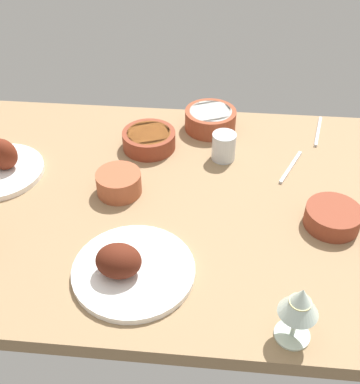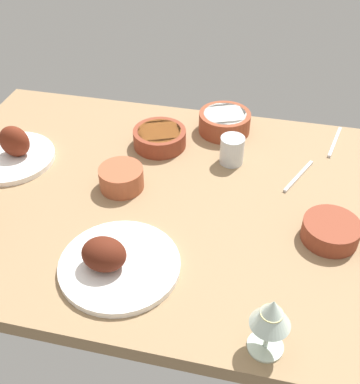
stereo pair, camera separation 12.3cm
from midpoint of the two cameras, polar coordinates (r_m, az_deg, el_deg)
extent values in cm
cube|color=#937551|center=(125.55, 2.80, -1.52)|extent=(140.00, 90.00, 4.00)
cylinder|color=white|center=(106.85, -3.91, -8.86)|extent=(26.95, 26.95, 1.60)
ellipsoid|color=#511E11|center=(103.40, -5.68, -7.55)|extent=(9.86, 7.79, 7.70)
cylinder|color=white|center=(143.10, -17.24, 3.83)|extent=(24.98, 24.98, 1.60)
ellipsoid|color=#602314|center=(140.17, -16.78, 5.69)|extent=(8.70, 6.26, 9.43)
cylinder|color=brown|center=(149.47, 7.70, 8.15)|extent=(15.76, 15.76, 6.24)
cylinder|color=white|center=(148.12, 7.79, 9.01)|extent=(12.93, 12.93, 1.00)
cylinder|color=brown|center=(141.77, 0.05, 6.36)|extent=(15.55, 15.55, 5.20)
cylinder|color=brown|center=(140.62, 0.05, 7.08)|extent=(12.75, 12.75, 1.00)
cylinder|color=brown|center=(119.06, 20.37, -4.50)|extent=(13.40, 13.40, 4.87)
cylinder|color=#D6BC70|center=(117.79, 20.58, -3.83)|extent=(10.99, 10.99, 1.00)
cylinder|color=#A35133|center=(126.04, -4.24, 1.55)|extent=(11.75, 11.75, 5.95)
cylinder|color=#DBCC7A|center=(124.52, -4.29, 2.45)|extent=(9.63, 9.63, 1.00)
cylinder|color=silver|center=(97.85, 13.85, -17.58)|extent=(7.00, 7.00, 0.50)
cylinder|color=silver|center=(94.78, 14.21, -16.35)|extent=(1.00, 1.00, 7.00)
cone|color=silver|center=(89.38, 14.92, -13.92)|extent=(7.60, 7.60, 6.50)
cylinder|color=beige|center=(90.52, 14.76, -14.47)|extent=(4.18, 4.18, 2.80)
cylinder|color=silver|center=(135.72, 8.81, 4.86)|extent=(6.78, 6.78, 8.07)
cube|color=silver|center=(153.32, 20.17, 5.54)|extent=(4.40, 16.45, 0.80)
cube|color=silver|center=(136.11, 16.47, 1.72)|extent=(7.49, 15.13, 0.80)
camera|label=1|loc=(0.06, -87.14, 2.40)|focal=44.80mm
camera|label=2|loc=(0.06, 92.86, -2.40)|focal=44.80mm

